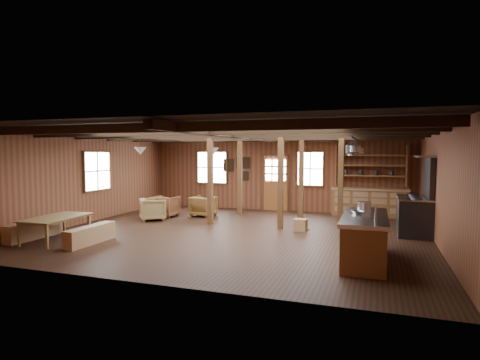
{
  "coord_description": "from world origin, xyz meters",
  "views": [
    {
      "loc": [
        3.62,
        -10.24,
        2.21
      ],
      "look_at": [
        -0.2,
        0.88,
        1.39
      ],
      "focal_mm": 30.0,
      "sensor_mm": 36.0,
      "label": 1
    }
  ],
  "objects_px": {
    "armchair_c": "(153,209)",
    "armchair_a": "(165,206)",
    "dining_table": "(57,229)",
    "armchair_b": "(203,206)",
    "kitchen_island": "(364,238)",
    "commercial_range": "(416,209)"
  },
  "relations": [
    {
      "from": "armchair_c",
      "to": "armchair_a",
      "type": "bearing_deg",
      "value": -40.78
    },
    {
      "from": "dining_table",
      "to": "armchair_c",
      "type": "bearing_deg",
      "value": -14.43
    },
    {
      "from": "armchair_a",
      "to": "armchair_b",
      "type": "relative_size",
      "value": 1.04
    },
    {
      "from": "kitchen_island",
      "to": "armchair_c",
      "type": "height_order",
      "value": "kitchen_island"
    },
    {
      "from": "kitchen_island",
      "to": "armchair_a",
      "type": "relative_size",
      "value": 3.17
    },
    {
      "from": "dining_table",
      "to": "armchair_b",
      "type": "xyz_separation_m",
      "value": [
        1.88,
        4.69,
        0.05
      ]
    },
    {
      "from": "armchair_c",
      "to": "kitchen_island",
      "type": "bearing_deg",
      "value": -150.91
    },
    {
      "from": "armchair_b",
      "to": "armchair_a",
      "type": "bearing_deg",
      "value": 31.06
    },
    {
      "from": "armchair_a",
      "to": "armchair_b",
      "type": "distance_m",
      "value": 1.3
    },
    {
      "from": "dining_table",
      "to": "armchair_a",
      "type": "distance_m",
      "value": 4.22
    },
    {
      "from": "armchair_b",
      "to": "armchair_c",
      "type": "relative_size",
      "value": 0.97
    },
    {
      "from": "dining_table",
      "to": "armchair_a",
      "type": "xyz_separation_m",
      "value": [
        0.69,
        4.16,
        0.06
      ]
    },
    {
      "from": "commercial_range",
      "to": "dining_table",
      "type": "bearing_deg",
      "value": -156.15
    },
    {
      "from": "armchair_a",
      "to": "kitchen_island",
      "type": "bearing_deg",
      "value": 152.61
    },
    {
      "from": "kitchen_island",
      "to": "dining_table",
      "type": "relative_size",
      "value": 1.46
    },
    {
      "from": "dining_table",
      "to": "armchair_a",
      "type": "height_order",
      "value": "armchair_a"
    },
    {
      "from": "dining_table",
      "to": "armchair_c",
      "type": "relative_size",
      "value": 2.18
    },
    {
      "from": "dining_table",
      "to": "armchair_b",
      "type": "distance_m",
      "value": 5.05
    },
    {
      "from": "kitchen_island",
      "to": "dining_table",
      "type": "distance_m",
      "value": 7.33
    },
    {
      "from": "kitchen_island",
      "to": "armchair_a",
      "type": "height_order",
      "value": "kitchen_island"
    },
    {
      "from": "kitchen_island",
      "to": "armchair_c",
      "type": "xyz_separation_m",
      "value": [
        -6.66,
        2.88,
        -0.12
      ]
    },
    {
      "from": "armchair_b",
      "to": "kitchen_island",
      "type": "bearing_deg",
      "value": 149.95
    }
  ]
}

